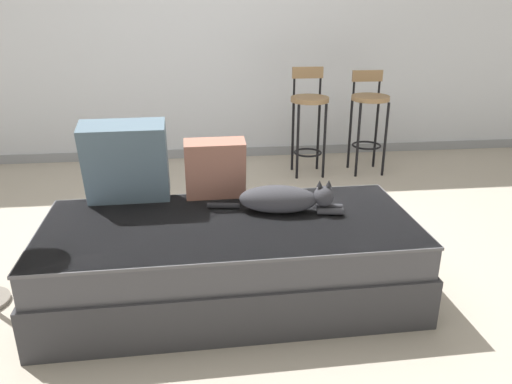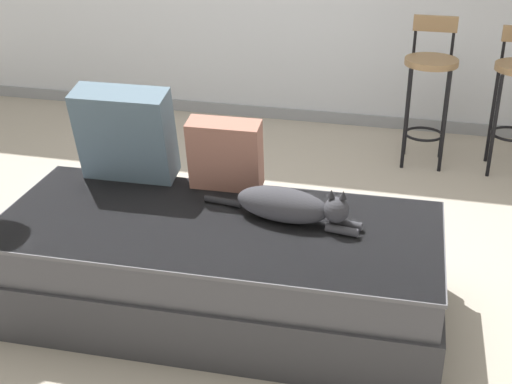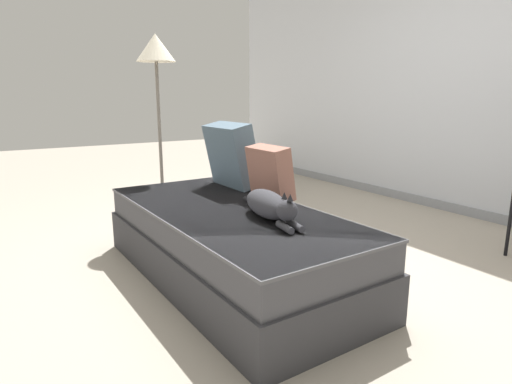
{
  "view_description": "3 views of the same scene",
  "coord_description": "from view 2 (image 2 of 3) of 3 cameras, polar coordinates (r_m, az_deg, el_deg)",
  "views": [
    {
      "loc": [
        -0.13,
        -2.76,
        1.53
      ],
      "look_at": [
        0.15,
        -0.3,
        0.57
      ],
      "focal_mm": 35.0,
      "sensor_mm": 36.0,
      "label": 1
    },
    {
      "loc": [
        0.82,
        -3.01,
        1.91
      ],
      "look_at": [
        0.15,
        -0.3,
        0.57
      ],
      "focal_mm": 50.0,
      "sensor_mm": 36.0,
      "label": 2
    },
    {
      "loc": [
        2.2,
        -1.6,
        1.12
      ],
      "look_at": [
        0.15,
        -0.3,
        0.57
      ],
      "focal_mm": 30.0,
      "sensor_mm": 36.0,
      "label": 3
    }
  ],
  "objects": [
    {
      "name": "ground_plane",
      "position": [
        3.66,
        -1.16,
        -5.82
      ],
      "size": [
        16.0,
        16.0,
        0.0
      ],
      "primitive_type": "plane",
      "color": "#A89E8E",
      "rests_on": "ground"
    },
    {
      "name": "wall_baseboard_trim",
      "position": [
        5.59,
        4.66,
        6.08
      ],
      "size": [
        8.0,
        0.02,
        0.09
      ],
      "primitive_type": "cube",
      "color": "gray",
      "rests_on": "ground"
    },
    {
      "name": "couch",
      "position": [
        3.22,
        -3.04,
        -5.95
      ],
      "size": [
        1.99,
        0.93,
        0.45
      ],
      "color": "#353539",
      "rests_on": "ground"
    },
    {
      "name": "throw_pillow_corner",
      "position": [
        3.47,
        -10.39,
        4.57
      ],
      "size": [
        0.46,
        0.26,
        0.48
      ],
      "color": "#4C6070",
      "rests_on": "couch"
    },
    {
      "name": "throw_pillow_middle",
      "position": [
        3.34,
        -2.47,
        3.01
      ],
      "size": [
        0.34,
        0.18,
        0.36
      ],
      "color": "#936051",
      "rests_on": "couch"
    },
    {
      "name": "cat",
      "position": [
        3.09,
        2.67,
        -1.09
      ],
      "size": [
        0.74,
        0.23,
        0.19
      ],
      "color": "#333338",
      "rests_on": "couch"
    },
    {
      "name": "bar_stool_near_window",
      "position": [
        4.79,
        13.72,
        8.82
      ],
      "size": [
        0.34,
        0.34,
        0.96
      ],
      "color": "black",
      "rests_on": "ground"
    }
  ]
}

